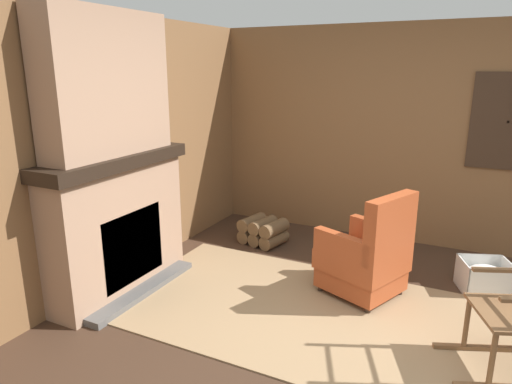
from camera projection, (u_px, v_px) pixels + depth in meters
The scene contains 11 objects.
ground_plane at pixel (361, 352), 3.29m from camera, with size 14.00×14.00×0.00m, color #3D281C.
wood_panel_wall_left at pixel (95, 156), 4.01m from camera, with size 0.06×5.41×2.46m.
wood_panel_wall_back at pixel (424, 137), 5.05m from camera, with size 5.41×0.09×2.46m.
fireplace_hearth at pixel (119, 224), 4.08m from camera, with size 0.55×1.53×1.26m.
chimney_breast at pixel (106, 84), 3.76m from camera, with size 0.30×1.26×1.18m.
area_rug at pixel (313, 313), 3.80m from camera, with size 3.31×1.79×0.01m.
armchair at pixel (366, 258), 4.02m from camera, with size 0.83×0.80×0.97m.
firewood_stack at pixel (263, 231), 5.29m from camera, with size 0.55×0.47×0.30m.
laundry_basket at pixel (485, 276), 4.15m from camera, with size 0.52×0.48×0.29m.
oil_lamp_vase at pixel (67, 153), 3.52m from camera, with size 0.12×0.12×0.23m.
storage_case at pixel (127, 142), 4.11m from camera, with size 0.13×0.23×0.14m.
Camera 1 is at (0.59, -2.91, 1.98)m, focal length 32.00 mm.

